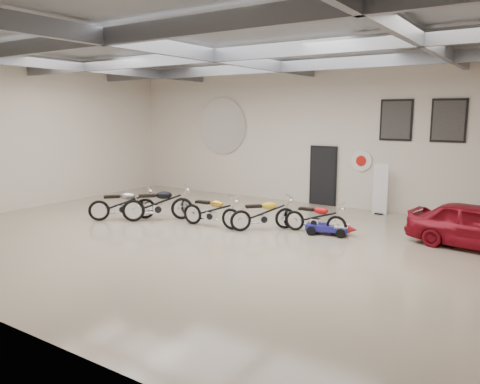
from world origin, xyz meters
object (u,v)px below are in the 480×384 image
Objects in this scene: motorcycle_black at (158,203)px; vintage_car at (479,226)px; go_kart at (332,226)px; motorcycle_silver at (122,203)px; motorcycle_red at (315,217)px; motorcycle_yellow at (263,213)px; motorcycle_gold at (211,210)px; banner_stand at (380,188)px.

motorcycle_black is 0.64× the size of vintage_car.
vintage_car is (3.55, 0.70, 0.32)m from go_kart.
go_kart is at bearing -30.23° from motorcycle_silver.
motorcycle_silver is 1.13× the size of motorcycle_red.
motorcycle_red is at bearing -177.87° from go_kart.
motorcycle_silver reaches higher than motorcycle_yellow.
motorcycle_gold is (2.91, 0.79, -0.02)m from motorcycle_silver.
banner_stand is 3.62m from motorcycle_red.
motorcycle_black reaches higher than motorcycle_yellow.
motorcycle_yellow is at bearing -163.08° from motorcycle_red.
motorcycle_black is 9.01m from vintage_car.
banner_stand is 3.47m from go_kart.
go_kart is 0.42× the size of vintage_car.
banner_stand is at bearing 14.72° from motorcycle_yellow.
motorcycle_gold is at bearing -31.83° from motorcycle_silver.
motorcycle_gold is (-3.61, -4.50, -0.38)m from banner_stand.
motorcycle_gold is 1.01× the size of motorcycle_yellow.
motorcycle_red is at bearing -30.10° from motorcycle_silver.
motorcycle_black is 1.92m from motorcycle_gold.
go_kart is (1.86, 0.58, -0.24)m from motorcycle_yellow.
banner_stand is 1.24× the size of go_kart.
go_kart is (0.45, 0.12, -0.21)m from motorcycle_red.
motorcycle_red is (4.78, 1.23, -0.09)m from motorcycle_black.
banner_stand reaches higher than go_kart.
motorcycle_red is at bearing 110.29° from vintage_car.
vintage_car reaches higher than motorcycle_red.
motorcycle_gold is (1.90, 0.26, -0.06)m from motorcycle_black.
motorcycle_silver is at bearing 149.55° from motorcycle_yellow.
motorcycle_black is 1.20× the size of motorcycle_red.
banner_stand is 0.52× the size of vintage_car.
motorcycle_gold is at bearing -132.25° from banner_stand.
banner_stand is at bearing -8.02° from motorcycle_silver.
motorcycle_gold reaches higher than motorcycle_yellow.
motorcycle_silver is at bearing -144.44° from banner_stand.
motorcycle_red is at bearing -105.20° from banner_stand.
go_kart is (3.32, 1.10, -0.24)m from motorcycle_gold.
banner_stand is 8.40m from motorcycle_silver.
motorcycle_yellow is 1.49m from motorcycle_red.
motorcycle_gold is 3.04m from motorcycle_red.
go_kart is at bearing -98.27° from banner_stand.
motorcycle_silver reaches higher than motorcycle_red.
banner_stand is 0.82× the size of motorcycle_black.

